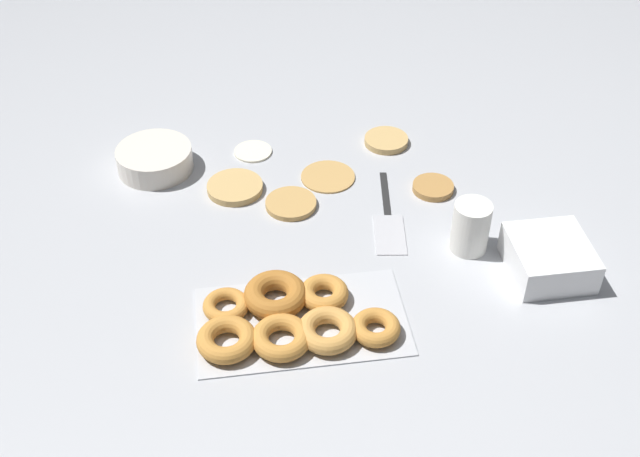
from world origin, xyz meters
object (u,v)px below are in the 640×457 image
Objects in this scene: pancake_3 at (253,151)px; donut_tray at (291,318)px; pancake_1 at (433,187)px; container_stack at (549,258)px; pancake_5 at (235,187)px; spatula at (389,225)px; pancake_4 at (386,141)px; batter_bowl at (155,159)px; paper_cup at (471,227)px; pancake_2 at (291,204)px; pancake_0 at (328,176)px.

donut_tray is at bearing -87.34° from pancake_3.
pancake_3 is at bearing 92.66° from donut_tray.
container_stack reaches higher than pancake_1.
pancake_1 is at bearing -8.06° from pancake_5.
donut_tray reaches higher than spatula.
spatula is at bearing -28.36° from pancake_5.
pancake_4 is 0.37× the size of spatula.
batter_bowl is at bearing 115.44° from donut_tray.
paper_cup is at bearing 65.88° from spatula.
spatula is (-0.05, -0.29, -0.00)m from pancake_4.
paper_cup is (0.02, -0.19, 0.04)m from pancake_1.
batter_bowl reaches higher than pancake_1.
container_stack is at bearing -61.47° from pancake_1.
container_stack is at bearing 64.97° from spatula.
spatula is at bearing -100.72° from pancake_4.
container_stack is (0.45, -0.26, 0.03)m from pancake_2.
pancake_0 is 1.18× the size of pancake_4.
paper_cup is (0.36, 0.16, 0.03)m from donut_tray.
pancake_2 is at bearing 151.41° from paper_cup.
container_stack is (0.51, -0.47, 0.03)m from pancake_3.
pancake_1 is 0.57× the size of container_stack.
batter_bowl is 1.57× the size of paper_cup.
batter_bowl is at bearing 164.52° from pancake_1.
donut_tray is (0.07, -0.40, 0.01)m from pancake_5.
pancake_2 is at bearing -108.21° from spatula.
pancake_0 is 0.36m from paper_cup.
pancake_5 is at bearing -160.11° from pancake_4.
donut_tray is (-0.13, -0.42, 0.01)m from pancake_0.
pancake_2 is 0.31m from pancake_4.
pancake_2 is 0.33m from donut_tray.
donut_tray is 3.55× the size of paper_cup.
batter_bowl is (-0.37, 0.09, 0.02)m from pancake_0.
paper_cup is (0.60, -0.35, 0.03)m from batter_bowl.
spatula is (0.46, -0.26, -0.02)m from batter_bowl.
batter_bowl is 0.61× the size of spatula.
pancake_1 and pancake_4 have the same top height.
pancake_0 is 1.13× the size of paper_cup.
pancake_3 reaches higher than spatula.
pancake_1 reaches higher than spatula.
pancake_3 reaches higher than pancake_0.
container_stack reaches higher than pancake_4.
donut_tray is 2.42× the size of container_stack.
donut_tray reaches higher than pancake_1.
pancake_0 is at bearing 43.67° from pancake_2.
pancake_2 is (-0.09, -0.09, 0.00)m from pancake_0.
paper_cup reaches higher than pancake_2.
paper_cup is (-0.13, 0.08, 0.02)m from container_stack.
pancake_4 is at bearing 114.63° from container_stack.
pancake_4 is 0.37m from pancake_5.
batter_bowl reaches higher than pancake_4.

